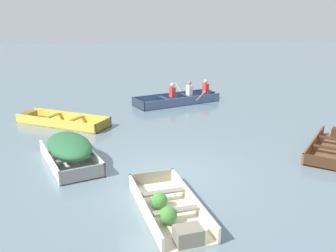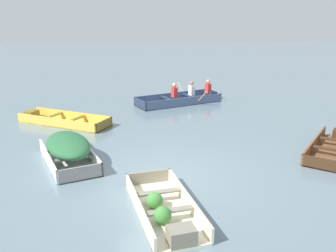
# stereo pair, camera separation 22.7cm
# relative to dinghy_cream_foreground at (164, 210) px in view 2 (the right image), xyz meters

# --- Properties ---
(ground_plane) EXTENTS (80.00, 80.00, 0.00)m
(ground_plane) POSITION_rel_dinghy_cream_foreground_xyz_m (0.19, 1.86, -0.14)
(ground_plane) COLOR slate
(dinghy_cream_foreground) EXTENTS (1.51, 2.80, 0.38)m
(dinghy_cream_foreground) POSITION_rel_dinghy_cream_foreground_xyz_m (0.00, 0.00, 0.00)
(dinghy_cream_foreground) COLOR beige
(dinghy_cream_foreground) RESTS_ON ground
(skiff_white_near_moored) EXTENTS (1.92, 2.75, 0.76)m
(skiff_white_near_moored) POSITION_rel_dinghy_cream_foreground_xyz_m (-2.25, 2.97, 0.29)
(skiff_white_near_moored) COLOR white
(skiff_white_near_moored) RESTS_ON ground
(skiff_yellow_mid_moored) EXTENTS (3.43, 2.56, 0.34)m
(skiff_yellow_mid_moored) POSITION_rel_dinghy_cream_foreground_xyz_m (-3.06, 6.72, -0.02)
(skiff_yellow_mid_moored) COLOR #E5BC47
(skiff_yellow_mid_moored) RESTS_ON ground
(skiff_wooden_brown_far_moored) EXTENTS (2.76, 3.06, 0.32)m
(skiff_wooden_brown_far_moored) POSITION_rel_dinghy_cream_foreground_xyz_m (5.24, 3.03, -0.03)
(skiff_wooden_brown_far_moored) COLOR brown
(skiff_wooden_brown_far_moored) RESTS_ON ground
(rowboat_slate_blue_with_crew) EXTENTS (3.91, 2.63, 0.93)m
(rowboat_slate_blue_with_crew) POSITION_rel_dinghy_cream_foreground_xyz_m (1.78, 9.43, 0.07)
(rowboat_slate_blue_with_crew) COLOR #475B7F
(rowboat_slate_blue_with_crew) RESTS_ON ground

